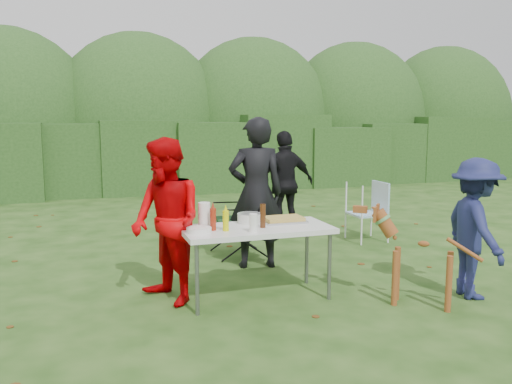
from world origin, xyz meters
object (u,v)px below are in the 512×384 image
object	(u,v)px
dog	(423,259)
folding_table	(257,232)
camping_chair	(240,216)
ketchup_bottle	(213,219)
lawn_chair	(367,211)
person_cook	(256,193)
person_red_jacket	(167,221)
person_black_puffy	(285,183)
mustard_bottle	(226,221)
beer_bottle	(263,216)
child	(475,228)
paper_towel_roll	(204,215)

from	to	relation	value
dog	folding_table	bearing A→B (deg)	13.06
camping_chair	ketchup_bottle	xyz separation A→B (m)	(-0.78, -1.67, 0.31)
camping_chair	lawn_chair	size ratio (longest dim) A/B	1.22
person_cook	person_red_jacket	world-z (taller)	person_cook
person_cook	person_black_puffy	world-z (taller)	person_cook
camping_chair	lawn_chair	bearing A→B (deg)	-165.39
mustard_bottle	beer_bottle	size ratio (longest dim) A/B	0.83
child	lawn_chair	bearing A→B (deg)	6.57
child	ketchup_bottle	distance (m)	2.66
person_red_jacket	beer_bottle	world-z (taller)	person_red_jacket
person_cook	person_red_jacket	bearing A→B (deg)	45.90
mustard_bottle	paper_towel_roll	world-z (taller)	paper_towel_roll
person_black_puffy	person_red_jacket	bearing A→B (deg)	42.31
person_cook	ketchup_bottle	world-z (taller)	person_cook
person_cook	paper_towel_roll	world-z (taller)	person_cook
folding_table	camping_chair	world-z (taller)	camping_chair
dog	camping_chair	distance (m)	2.64
person_cook	ketchup_bottle	size ratio (longest dim) A/B	8.34
camping_chair	beer_bottle	size ratio (longest dim) A/B	4.49
mustard_bottle	paper_towel_roll	bearing A→B (deg)	133.00
child	paper_towel_roll	bearing A→B (deg)	85.59
mustard_bottle	dog	bearing A→B (deg)	-20.03
person_red_jacket	person_black_puffy	distance (m)	3.36
camping_chair	ketchup_bottle	size ratio (longest dim) A/B	4.90
person_black_puffy	dog	bearing A→B (deg)	85.84
person_cook	person_black_puffy	distance (m)	1.86
person_cook	beer_bottle	xyz separation A→B (m)	(-0.31, -1.14, -0.06)
child	ketchup_bottle	xyz separation A→B (m)	(-2.57, 0.65, 0.13)
camping_chair	ketchup_bottle	bearing A→B (deg)	73.14
mustard_bottle	beer_bottle	distance (m)	0.39
person_black_puffy	beer_bottle	xyz separation A→B (m)	(-1.32, -2.70, 0.05)
lawn_chair	paper_towel_roll	size ratio (longest dim) A/B	3.39
ketchup_bottle	paper_towel_roll	bearing A→B (deg)	115.68
beer_bottle	folding_table	bearing A→B (deg)	136.94
person_black_puffy	mustard_bottle	bearing A→B (deg)	52.26
person_black_puffy	child	distance (m)	3.41
person_cook	person_red_jacket	distance (m)	1.56
folding_table	ketchup_bottle	xyz separation A→B (m)	(-0.45, -0.02, 0.16)
folding_table	lawn_chair	bearing A→B (deg)	38.52
folding_table	dog	xyz separation A→B (m)	(1.46, -0.73, -0.21)
ketchup_bottle	beer_bottle	bearing A→B (deg)	-3.44
person_cook	camping_chair	xyz separation A→B (m)	(-0.04, 0.56, -0.38)
dog	camping_chair	world-z (taller)	camping_chair
person_cook	paper_towel_roll	xyz separation A→B (m)	(-0.88, -0.99, -0.05)
person_black_puffy	paper_towel_roll	bearing A→B (deg)	47.90
dog	person_cook	bearing A→B (deg)	-19.25
camping_chair	paper_towel_roll	size ratio (longest dim) A/B	4.15
mustard_bottle	ketchup_bottle	world-z (taller)	ketchup_bottle
child	mustard_bottle	distance (m)	2.53
beer_bottle	child	bearing A→B (deg)	-16.80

